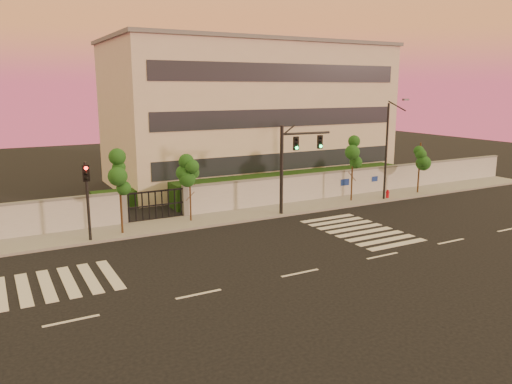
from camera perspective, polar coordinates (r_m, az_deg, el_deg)
ground at (r=23.28m, az=5.05°, el=-9.22°), size 120.00×120.00×0.00m
sidewalk at (r=32.08m, az=-5.40°, el=-3.16°), size 60.00×3.00×0.15m
perimeter_wall at (r=33.23m, az=-6.29°, el=-0.88°), size 60.00×0.36×2.20m
hedge_row at (r=36.15m, az=-6.39°, el=-0.26°), size 41.00×4.25×1.80m
institutional_building at (r=45.31m, az=-0.81°, el=9.06°), size 24.40×12.40×12.25m
road_markings at (r=25.60m, az=-2.63°, el=-7.18°), size 57.00×7.62×0.02m
street_tree_c at (r=29.10m, az=-15.33°, el=2.14°), size 1.55×1.23×4.97m
street_tree_d at (r=31.12m, az=-7.57°, el=2.10°), size 1.30×1.04×4.27m
street_tree_e at (r=37.12m, az=11.03°, el=4.27°), size 1.42×1.13×4.90m
street_tree_f at (r=41.47m, az=18.23°, el=3.89°), size 1.57×1.25×4.13m
traffic_signal_main at (r=32.91m, az=4.08°, el=3.82°), size 3.78×0.47×5.97m
traffic_signal_secondary at (r=28.34m, az=-18.73°, el=-0.00°), size 0.35×0.34×4.48m
streetlight_east at (r=38.02m, az=14.85°, el=5.04°), size 0.45×1.83×7.60m
fire_hydrant at (r=39.14m, az=14.80°, el=-0.30°), size 0.30×0.29×0.77m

